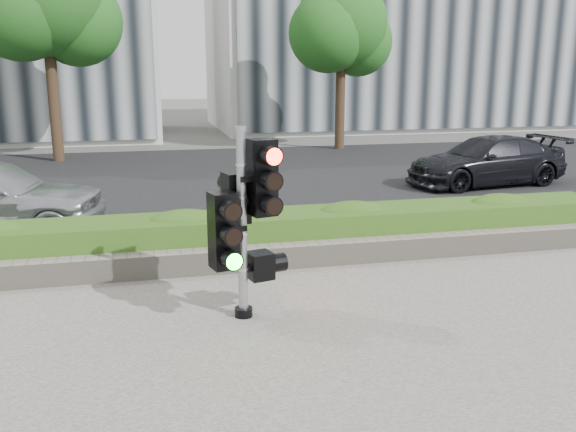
{
  "coord_description": "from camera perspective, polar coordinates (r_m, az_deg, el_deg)",
  "views": [
    {
      "loc": [
        -1.73,
        -6.64,
        2.9
      ],
      "look_at": [
        -0.03,
        0.6,
        1.13
      ],
      "focal_mm": 38.0,
      "sensor_mm": 36.0,
      "label": 1
    }
  ],
  "objects": [
    {
      "name": "car_dark",
      "position": [
        16.62,
        18.07,
        4.93
      ],
      "size": [
        4.46,
        2.25,
        1.24
      ],
      "primitive_type": "imported",
      "rotation": [
        0.0,
        0.0,
        -1.45
      ],
      "color": "black",
      "rests_on": "road"
    },
    {
      "name": "stone_wall",
      "position": [
        9.12,
        -1.72,
        -3.83
      ],
      "size": [
        12.0,
        0.32,
        0.34
      ],
      "primitive_type": "cube",
      "color": "gray",
      "rests_on": "sidewalk"
    },
    {
      "name": "road",
      "position": [
        16.98,
        -7.23,
        3.5
      ],
      "size": [
        60.0,
        13.0,
        0.02
      ],
      "primitive_type": "cube",
      "color": "black",
      "rests_on": "ground"
    },
    {
      "name": "curb",
      "position": [
        10.34,
        -3.11,
        -2.57
      ],
      "size": [
        60.0,
        0.25,
        0.12
      ],
      "primitive_type": "cube",
      "color": "gray",
      "rests_on": "ground"
    },
    {
      "name": "tree_left",
      "position": [
        21.49,
        -21.8,
        18.23
      ],
      "size": [
        4.61,
        4.03,
        7.34
      ],
      "color": "black",
      "rests_on": "ground"
    },
    {
      "name": "tree_right",
      "position": [
        23.39,
        4.95,
        17.24
      ],
      "size": [
        4.1,
        3.58,
        6.53
      ],
      "color": "black",
      "rests_on": "ground"
    },
    {
      "name": "traffic_signal",
      "position": [
        7.1,
        -4.21,
        0.21
      ],
      "size": [
        0.82,
        0.68,
        2.27
      ],
      "rotation": [
        0.0,
        0.0,
        0.24
      ],
      "color": "black",
      "rests_on": "sidewalk"
    },
    {
      "name": "ground",
      "position": [
        7.45,
        1.27,
        -9.53
      ],
      "size": [
        120.0,
        120.0,
        0.0
      ],
      "primitive_type": "plane",
      "color": "#51514C",
      "rests_on": "ground"
    },
    {
      "name": "hedge",
      "position": [
        9.69,
        -2.5,
        -1.76
      ],
      "size": [
        12.0,
        1.0,
        0.68
      ],
      "primitive_type": "cube",
      "color": "#5C962E",
      "rests_on": "sidewalk"
    },
    {
      "name": "building_right",
      "position": [
        34.24,
        9.08,
        18.45
      ],
      "size": [
        18.0,
        10.0,
        12.0
      ],
      "primitive_type": "cube",
      "color": "#B7B7B2",
      "rests_on": "ground"
    }
  ]
}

